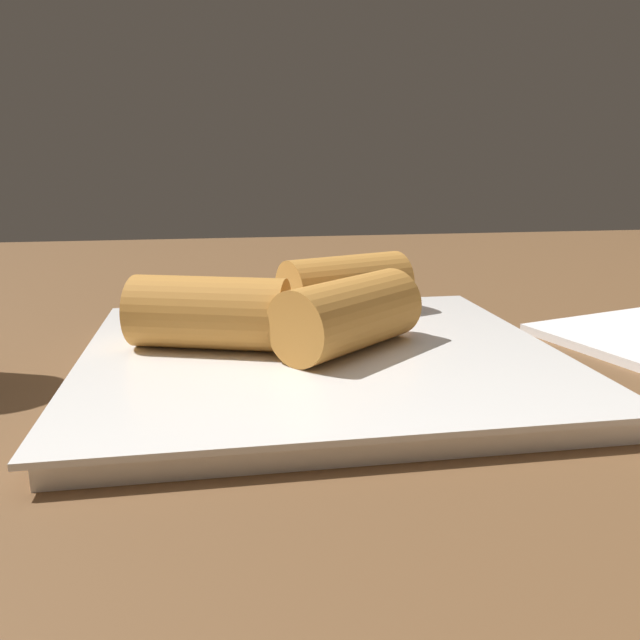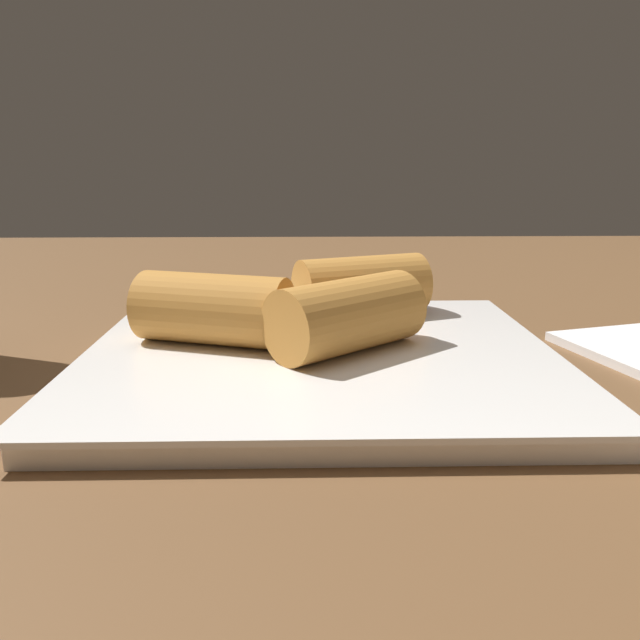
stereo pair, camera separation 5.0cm
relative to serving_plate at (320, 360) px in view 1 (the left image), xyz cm
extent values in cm
cube|color=brown|center=(-3.95, 2.45, -1.76)|extent=(180.00, 140.00, 2.00)
cube|color=white|center=(0.00, 0.00, -0.16)|extent=(26.55, 24.26, 1.20)
cube|color=white|center=(0.00, 0.00, 0.59)|extent=(27.61, 25.24, 0.30)
cylinder|color=#C68438|center=(6.44, -1.13, 2.89)|extent=(10.03, 6.86, 4.29)
sphere|color=beige|center=(2.69, 0.07, 2.89)|extent=(2.79, 2.79, 2.79)
cylinder|color=#C68438|center=(-1.54, 0.68, 2.89)|extent=(9.81, 9.13, 4.29)
sphere|color=#B23D2D|center=(-4.59, -1.82, 2.89)|extent=(2.79, 2.79, 2.79)
cylinder|color=#C68438|center=(-3.17, -7.88, 2.89)|extent=(10.09, 7.25, 4.29)
sphere|color=#B23D2D|center=(-6.85, -9.27, 2.89)|extent=(2.79, 2.79, 2.79)
cylinder|color=silver|center=(2.56, -19.51, -0.51)|extent=(9.82, 3.32, 0.50)
ellipsoid|color=silver|center=(-6.63, -16.81, -0.08)|extent=(4.63, 4.01, 1.36)
camera|label=1|loc=(5.83, 35.15, 11.66)|focal=35.00mm
camera|label=2|loc=(0.85, 35.62, 11.66)|focal=35.00mm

